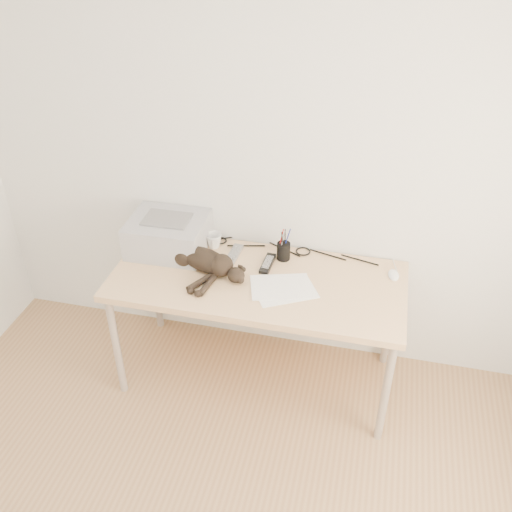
% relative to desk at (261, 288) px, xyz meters
% --- Properties ---
extents(wall_back, '(3.50, 0.00, 3.50)m').
position_rel_desk_xyz_m(wall_back, '(0.00, 0.27, 0.69)').
color(wall_back, silver).
rests_on(wall_back, floor).
extents(desk, '(1.60, 0.70, 0.74)m').
position_rel_desk_xyz_m(desk, '(0.00, 0.00, 0.00)').
color(desk, '#E1BA83').
rests_on(desk, floor).
extents(printer, '(0.44, 0.38, 0.21)m').
position_rel_desk_xyz_m(printer, '(-0.57, 0.08, 0.23)').
color(printer, '#A7A7AC').
rests_on(printer, desk).
extents(papers, '(0.40, 0.35, 0.01)m').
position_rel_desk_xyz_m(papers, '(0.15, -0.15, 0.14)').
color(papers, white).
rests_on(papers, desk).
extents(cat, '(0.59, 0.39, 0.14)m').
position_rel_desk_xyz_m(cat, '(-0.32, -0.08, 0.19)').
color(cat, black).
rests_on(cat, desk).
extents(mug, '(0.13, 0.13, 0.09)m').
position_rel_desk_xyz_m(mug, '(-0.32, 0.16, 0.18)').
color(mug, white).
rests_on(mug, desk).
extents(pen_cup, '(0.08, 0.08, 0.19)m').
position_rel_desk_xyz_m(pen_cup, '(0.10, 0.13, 0.19)').
color(pen_cup, black).
rests_on(pen_cup, desk).
extents(remote_grey, '(0.06, 0.20, 0.02)m').
position_rel_desk_xyz_m(remote_grey, '(-0.18, 0.09, 0.14)').
color(remote_grey, slate).
rests_on(remote_grey, desk).
extents(remote_black, '(0.06, 0.19, 0.02)m').
position_rel_desk_xyz_m(remote_black, '(0.03, 0.05, 0.14)').
color(remote_black, black).
rests_on(remote_black, desk).
extents(mouse, '(0.08, 0.11, 0.03)m').
position_rel_desk_xyz_m(mouse, '(0.72, 0.11, 0.15)').
color(mouse, white).
rests_on(mouse, desk).
extents(cable_tangle, '(1.36, 0.09, 0.01)m').
position_rel_desk_xyz_m(cable_tangle, '(0.00, 0.22, 0.14)').
color(cable_tangle, black).
rests_on(cable_tangle, desk).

